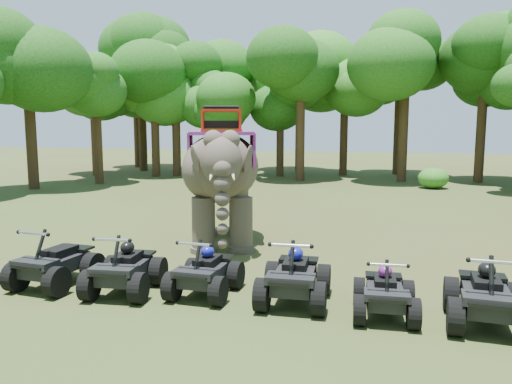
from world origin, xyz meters
TOP-DOWN VIEW (x-y plane):
  - ground at (0.00, 0.00)m, footprint 110.00×110.00m
  - elephant at (-1.61, 3.26)m, footprint 3.65×5.34m
  - atv_0 at (-3.90, -1.50)m, footprint 1.48×1.94m
  - atv_1 at (-2.17, -1.50)m, footprint 1.51×1.94m
  - atv_2 at (-0.47, -1.17)m, footprint 1.28×1.73m
  - atv_3 at (1.44, -1.16)m, footprint 1.45×1.93m
  - atv_4 at (3.22, -1.43)m, footprint 1.27×1.66m
  - atv_5 at (4.97, -1.40)m, footprint 1.45×1.93m
  - tree_0 at (0.00, 24.71)m, footprint 5.66×5.66m
  - tree_1 at (3.92, 21.73)m, footprint 6.28×6.28m
  - tree_2 at (8.51, 22.54)m, footprint 6.23×6.23m
  - tree_27 at (-15.93, 12.64)m, footprint 6.51×6.51m
  - tree_28 at (-13.83, 15.83)m, footprint 5.15×5.15m
  - tree_29 at (-12.32, 20.44)m, footprint 5.86×5.86m
  - tree_30 at (-7.99, 21.30)m, footprint 4.70×4.70m
  - tree_31 at (-4.17, 22.97)m, footprint 4.89×4.89m
  - tree_34 at (-10.29, 26.65)m, footprint 5.79×5.79m
  - tree_36 at (-3.44, 26.31)m, footprint 6.88×6.88m
  - tree_38 at (-17.18, 26.88)m, footprint 5.55×5.55m
  - tree_39 at (-15.22, 24.12)m, footprint 7.37×7.37m
  - tree_41 at (3.65, 26.38)m, footprint 6.26×6.26m
  - tree_42 at (-11.13, 21.24)m, footprint 6.23×6.23m
  - tree_43 at (-2.33, 20.51)m, footprint 5.68×5.68m
  - tree_45 at (-16.74, 20.06)m, footprint 6.02×6.02m

SIDE VIEW (x-z plane):
  - ground at x=0.00m, z-range 0.00..0.00m
  - atv_4 at x=3.22m, z-range 0.00..1.18m
  - atv_2 at x=-0.47m, z-range 0.00..1.27m
  - atv_1 at x=-2.17m, z-range 0.00..1.33m
  - atv_0 at x=-3.90m, z-range 0.00..1.36m
  - atv_3 at x=1.44m, z-range 0.00..1.37m
  - atv_5 at x=4.97m, z-range 0.00..1.38m
  - elephant at x=-1.61m, z-range 0.00..4.12m
  - tree_30 at x=-7.99m, z-range 0.00..6.72m
  - tree_31 at x=-4.17m, z-range 0.00..6.98m
  - tree_28 at x=-13.83m, z-range 0.00..7.36m
  - tree_38 at x=-17.18m, z-range 0.00..7.93m
  - tree_0 at x=0.00m, z-range 0.00..8.08m
  - tree_43 at x=-2.33m, z-range 0.00..8.12m
  - tree_34 at x=-10.29m, z-range 0.00..8.27m
  - tree_29 at x=-12.32m, z-range 0.00..8.37m
  - tree_45 at x=-16.74m, z-range 0.00..8.60m
  - tree_42 at x=-11.13m, z-range 0.00..8.90m
  - tree_2 at x=8.51m, z-range 0.00..8.90m
  - tree_41 at x=3.65m, z-range 0.00..8.95m
  - tree_1 at x=3.92m, z-range 0.00..8.97m
  - tree_27 at x=-15.93m, z-range 0.00..9.30m
  - tree_36 at x=-3.44m, z-range 0.00..9.83m
  - tree_39 at x=-15.22m, z-range 0.00..10.53m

